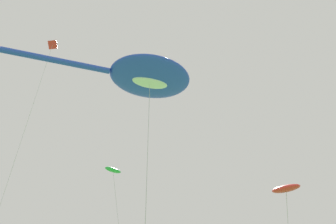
{
  "coord_description": "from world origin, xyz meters",
  "views": [
    {
      "loc": [
        -10.14,
        4.72,
        1.88
      ],
      "look_at": [
        0.48,
        9.74,
        10.49
      ],
      "focal_mm": 39.02,
      "sensor_mm": 36.0,
      "label": 1
    }
  ],
  "objects": [
    {
      "name": "small_kite_delta_white",
      "position": [
        3.95,
        6.23,
        7.9
      ],
      "size": [
        0.82,
        1.64,
        8.16
      ],
      "rotation": [
        0.0,
        0.0,
        -1.67
      ],
      "color": "red",
      "rests_on": "ground"
    },
    {
      "name": "big_show_kite",
      "position": [
        4.65,
        13.17,
        17.03
      ],
      "size": [
        9.13,
        9.78,
        17.56
      ],
      "rotation": [
        0.0,
        0.0,
        -0.84
      ],
      "color": "blue",
      "rests_on": "ground"
    },
    {
      "name": "small_kite_bird_shape",
      "position": [
        8.92,
        17.95,
        13.55
      ],
      "size": [
        1.44,
        3.24,
        13.89
      ],
      "rotation": [
        0.0,
        0.0,
        2.69
      ],
      "color": "green",
      "rests_on": "ground"
    },
    {
      "name": "small_kite_tiny_distant",
      "position": [
        4.22,
        21.84,
        20.3
      ],
      "size": [
        1.18,
        2.77,
        23.51
      ],
      "rotation": [
        0.0,
        0.0,
        0.27
      ],
      "color": "red",
      "rests_on": "ground"
    }
  ]
}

